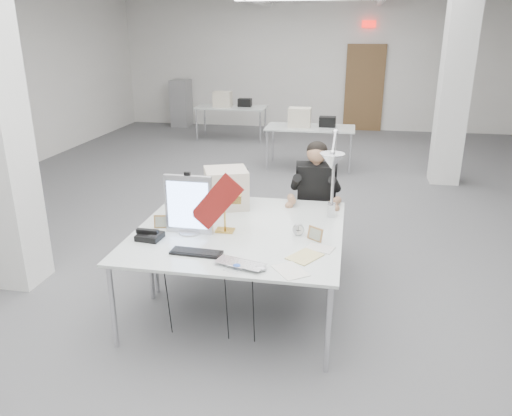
{
  "coord_description": "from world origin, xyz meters",
  "views": [
    {
      "loc": [
        0.9,
        -6.05,
        2.42
      ],
      "look_at": [
        0.14,
        -2.0,
        0.94
      ],
      "focal_mm": 35.0,
      "sensor_mm": 36.0,
      "label": 1
    }
  ],
  "objects_px": {
    "monitor": "(189,205)",
    "beige_monitor": "(226,188)",
    "office_chair": "(315,212)",
    "bankers_lamp": "(225,215)",
    "seated_person": "(316,183)",
    "architect_lamp": "(332,181)",
    "laptop": "(237,267)",
    "desk_phone": "(150,236)",
    "desk_main": "(227,251)"
  },
  "relations": [
    {
      "from": "desk_phone",
      "to": "beige_monitor",
      "type": "distance_m",
      "value": 1.04
    },
    {
      "from": "monitor",
      "to": "bankers_lamp",
      "type": "distance_m",
      "value": 0.32
    },
    {
      "from": "office_chair",
      "to": "laptop",
      "type": "distance_m",
      "value": 1.94
    },
    {
      "from": "beige_monitor",
      "to": "desk_phone",
      "type": "bearing_deg",
      "value": -136.3
    },
    {
      "from": "monitor",
      "to": "beige_monitor",
      "type": "bearing_deg",
      "value": 78.93
    },
    {
      "from": "monitor",
      "to": "bankers_lamp",
      "type": "xyz_separation_m",
      "value": [
        0.29,
        0.08,
        -0.1
      ]
    },
    {
      "from": "monitor",
      "to": "bankers_lamp",
      "type": "height_order",
      "value": "monitor"
    },
    {
      "from": "architect_lamp",
      "to": "office_chair",
      "type": "bearing_deg",
      "value": 94.79
    },
    {
      "from": "desk_main",
      "to": "bankers_lamp",
      "type": "relative_size",
      "value": 5.77
    },
    {
      "from": "office_chair",
      "to": "architect_lamp",
      "type": "bearing_deg",
      "value": -82.49
    },
    {
      "from": "seated_person",
      "to": "laptop",
      "type": "distance_m",
      "value": 1.89
    },
    {
      "from": "beige_monitor",
      "to": "monitor",
      "type": "bearing_deg",
      "value": -122.73
    },
    {
      "from": "desk_main",
      "to": "desk_phone",
      "type": "distance_m",
      "value": 0.7
    },
    {
      "from": "desk_main",
      "to": "architect_lamp",
      "type": "distance_m",
      "value": 1.12
    },
    {
      "from": "desk_main",
      "to": "monitor",
      "type": "xyz_separation_m",
      "value": [
        -0.41,
        0.29,
        0.27
      ]
    },
    {
      "from": "seated_person",
      "to": "monitor",
      "type": "xyz_separation_m",
      "value": [
        -0.99,
        -1.22,
        0.11
      ]
    },
    {
      "from": "seated_person",
      "to": "laptop",
      "type": "xyz_separation_m",
      "value": [
        -0.44,
        -1.83,
        -0.13
      ]
    },
    {
      "from": "desk_main",
      "to": "desk_phone",
      "type": "xyz_separation_m",
      "value": [
        -0.69,
        0.09,
        0.04
      ]
    },
    {
      "from": "monitor",
      "to": "bankers_lamp",
      "type": "relative_size",
      "value": 1.65
    },
    {
      "from": "architect_lamp",
      "to": "desk_phone",
      "type": "bearing_deg",
      "value": -165.71
    },
    {
      "from": "seated_person",
      "to": "desk_phone",
      "type": "relative_size",
      "value": 4.12
    },
    {
      "from": "monitor",
      "to": "beige_monitor",
      "type": "relative_size",
      "value": 1.28
    },
    {
      "from": "office_chair",
      "to": "laptop",
      "type": "height_order",
      "value": "office_chair"
    },
    {
      "from": "seated_person",
      "to": "beige_monitor",
      "type": "distance_m",
      "value": 0.98
    },
    {
      "from": "seated_person",
      "to": "architect_lamp",
      "type": "xyz_separation_m",
      "value": [
        0.19,
        -0.82,
        0.27
      ]
    },
    {
      "from": "desk_main",
      "to": "laptop",
      "type": "bearing_deg",
      "value": -65.03
    },
    {
      "from": "monitor",
      "to": "architect_lamp",
      "type": "xyz_separation_m",
      "value": [
        1.19,
        0.39,
        0.16
      ]
    },
    {
      "from": "beige_monitor",
      "to": "bankers_lamp",
      "type": "bearing_deg",
      "value": -98.37
    },
    {
      "from": "office_chair",
      "to": "seated_person",
      "type": "distance_m",
      "value": 0.35
    },
    {
      "from": "desk_main",
      "to": "laptop",
      "type": "height_order",
      "value": "laptop"
    },
    {
      "from": "monitor",
      "to": "office_chair",
      "type": "bearing_deg",
      "value": 52.43
    },
    {
      "from": "desk_phone",
      "to": "architect_lamp",
      "type": "bearing_deg",
      "value": 27.84
    },
    {
      "from": "office_chair",
      "to": "beige_monitor",
      "type": "relative_size",
      "value": 2.75
    },
    {
      "from": "monitor",
      "to": "laptop",
      "type": "relative_size",
      "value": 1.36
    },
    {
      "from": "office_chair",
      "to": "desk_phone",
      "type": "xyz_separation_m",
      "value": [
        -1.28,
        -1.47,
        0.22
      ]
    },
    {
      "from": "office_chair",
      "to": "bankers_lamp",
      "type": "height_order",
      "value": "office_chair"
    },
    {
      "from": "desk_main",
      "to": "beige_monitor",
      "type": "distance_m",
      "value": 1.07
    },
    {
      "from": "office_chair",
      "to": "architect_lamp",
      "type": "height_order",
      "value": "architect_lamp"
    },
    {
      "from": "seated_person",
      "to": "beige_monitor",
      "type": "height_order",
      "value": "seated_person"
    },
    {
      "from": "laptop",
      "to": "architect_lamp",
      "type": "height_order",
      "value": "architect_lamp"
    },
    {
      "from": "seated_person",
      "to": "bankers_lamp",
      "type": "distance_m",
      "value": 1.33
    },
    {
      "from": "monitor",
      "to": "bankers_lamp",
      "type": "bearing_deg",
      "value": 16.52
    },
    {
      "from": "laptop",
      "to": "beige_monitor",
      "type": "height_order",
      "value": "beige_monitor"
    },
    {
      "from": "desk_main",
      "to": "monitor",
      "type": "height_order",
      "value": "monitor"
    },
    {
      "from": "seated_person",
      "to": "architect_lamp",
      "type": "distance_m",
      "value": 0.89
    },
    {
      "from": "office_chair",
      "to": "seated_person",
      "type": "xyz_separation_m",
      "value": [
        0.0,
        -0.05,
        0.34
      ]
    },
    {
      "from": "beige_monitor",
      "to": "desk_main",
      "type": "bearing_deg",
      "value": -96.87
    },
    {
      "from": "beige_monitor",
      "to": "seated_person",
      "type": "bearing_deg",
      "value": 9.14
    },
    {
      "from": "desk_phone",
      "to": "desk_main",
      "type": "bearing_deg",
      "value": -1.47
    },
    {
      "from": "bankers_lamp",
      "to": "desk_phone",
      "type": "xyz_separation_m",
      "value": [
        -0.58,
        -0.29,
        -0.13
      ]
    }
  ]
}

